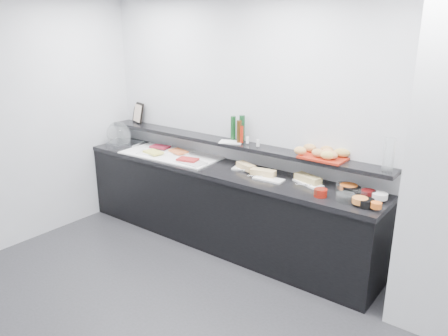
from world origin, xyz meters
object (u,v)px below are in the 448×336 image
Objects in this scene: cloche_base at (125,143)px; sandwich_plate_mid at (269,179)px; bread_tray at (324,157)px; carafe at (389,155)px; condiment_tray at (231,142)px; framed_print at (138,112)px.

sandwich_plate_mid is (2.18, -0.03, -0.01)m from cloche_base.
bread_tray is (2.64, 0.19, 0.24)m from cloche_base.
sandwich_plate_mid is 1.16m from carafe.
condiment_tray is at bearing -179.86° from carafe.
bread_tray reaches higher than condiment_tray.
carafe is (3.25, 0.15, 0.38)m from cloche_base.
cloche_base is at bearing -177.40° from carafe.
cloche_base is 1.33× the size of sandwich_plate_mid.
condiment_tray is 1.06m from bread_tray.
bread_tray reaches higher than sandwich_plate_mid.
cloche_base is 2.18m from sandwich_plate_mid.
cloche_base reaches higher than sandwich_plate_mid.
bread_tray is at bearing -9.45° from cloche_base.
cloche_base is 1.67× the size of condiment_tray.
sandwich_plate_mid is 0.57m from bread_tray.
cloche_base is 2.66m from bread_tray.
bread_tray is (0.46, 0.23, 0.25)m from sandwich_plate_mid.
bread_tray is at bearing 175.71° from carafe.
carafe is at bearing -24.27° from condiment_tray.
sandwich_plate_mid is at bearing 10.12° from framed_print.
cloche_base is 1.61m from condiment_tray.
carafe is (1.67, 0.00, 0.14)m from condiment_tray.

